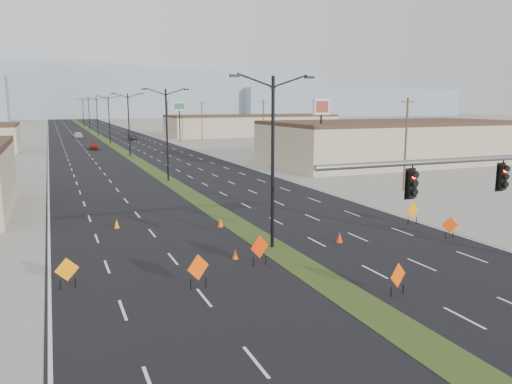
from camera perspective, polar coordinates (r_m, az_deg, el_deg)
name	(u,v)px	position (r m, az deg, el deg)	size (l,w,h in m)	color
ground	(403,331)	(20.26, 16.44, -15.04)	(600.00, 600.00, 0.00)	gray
road_surface	(108,142)	(115.04, -16.52, 5.47)	(25.00, 400.00, 0.02)	black
median_strip	(108,142)	(115.04, -16.52, 5.47)	(2.00, 400.00, 0.04)	#2C4418
building_se_near	(393,143)	(75.01, 15.39, 5.37)	(36.00, 18.00, 5.50)	#C3AC8B
building_se_far	(251,126)	(133.87, -0.54, 7.55)	(44.00, 16.00, 5.00)	#C3AC8B
mesa_center	(139,94)	(318.41, -13.27, 10.84)	(220.00, 50.00, 28.00)	#899BAA
mesa_east	(344,103)	(359.56, 10.00, 10.04)	(160.00, 50.00, 18.00)	#899BAA
mesa_backdrop	(14,90)	(334.70, -25.97, 10.40)	(140.00, 50.00, 32.00)	#899BAA
streetlight_0	(273,157)	(28.83, 1.92, 4.02)	(5.15, 0.24, 10.02)	black
streetlight_1	(167,132)	(55.48, -10.15, 6.80)	(5.15, 0.24, 10.02)	black
streetlight_2	(129,123)	(83.02, -14.34, 7.69)	(5.15, 0.24, 10.02)	black
streetlight_3	(109,118)	(110.79, -16.44, 8.12)	(5.15, 0.24, 10.02)	black
streetlight_4	(97,115)	(138.66, -17.70, 8.37)	(5.15, 0.24, 10.02)	black
streetlight_5	(89,113)	(166.57, -18.54, 8.54)	(5.15, 0.24, 10.02)	black
streetlight_6	(83,112)	(194.50, -19.14, 8.66)	(5.15, 0.24, 10.02)	black
utility_pole_0	(406,143)	(50.56, 16.74, 5.37)	(1.60, 0.20, 9.00)	#4C3823
utility_pole_1	(263,127)	(80.75, 0.83, 7.41)	(1.60, 0.20, 9.00)	#4C3823
utility_pole_2	(202,120)	(113.73, -6.21, 8.13)	(1.60, 0.20, 9.00)	#4C3823
utility_pole_3	(168,117)	(147.64, -10.06, 8.48)	(1.60, 0.20, 9.00)	#4C3823
car_left	(94,146)	(97.66, -18.01, 5.03)	(1.58, 3.92, 1.34)	maroon
car_mid	(132,137)	(120.93, -13.98, 6.09)	(1.35, 3.86, 1.27)	black
car_far	(78,135)	(132.02, -19.64, 6.15)	(1.94, 4.78, 1.39)	#B5B9BF
construction_sign_0	(67,271)	(24.82, -20.80, -8.40)	(1.09, 0.32, 1.49)	orange
construction_sign_1	(198,269)	(23.36, -6.63, -8.69)	(1.16, 0.52, 1.65)	#FF5405
construction_sign_2	(260,248)	(26.37, 0.42, -6.41)	(1.18, 0.47, 1.65)	#FF3105
construction_sign_3	(398,277)	(23.31, 15.91, -9.29)	(1.08, 0.42, 1.51)	#FF5705
construction_sign_4	(450,226)	(33.83, 21.28, -3.65)	(1.00, 0.44, 1.42)	#D63804
construction_sign_5	(413,211)	(36.84, 17.49, -2.08)	(1.23, 0.39, 1.69)	orange
cone_0	(235,254)	(27.66, -2.37, -7.10)	(0.35, 0.35, 0.58)	#DE5404
cone_1	(221,222)	(34.72, -4.07, -3.49)	(0.39, 0.39, 0.65)	#FF4905
cone_2	(340,238)	(31.21, 9.53, -5.15)	(0.39, 0.39, 0.66)	#E33704
cone_3	(117,224)	(35.62, -15.64, -3.52)	(0.37, 0.37, 0.62)	orange
pole_sign_east_near	(321,113)	(62.12, 7.48, 8.99)	(2.88, 1.40, 9.05)	black
pole_sign_east_far	(179,109)	(114.13, -8.75, 9.31)	(2.86, 1.05, 8.77)	black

